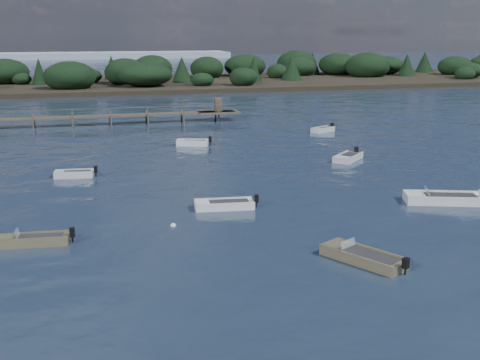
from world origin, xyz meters
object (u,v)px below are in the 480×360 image
object	(u,v)px
tender_far_grey_b	(323,130)
dinghy_extra_b	(33,242)
dinghy_extra_a	(348,159)
dinghy_mid_grey	(224,206)
tender_far_white	(193,144)
dinghy_mid_white_a	(443,200)
tender_far_grey	(74,175)
dinghy_near_olive	(363,259)

from	to	relation	value
tender_far_grey_b	dinghy_extra_b	distance (m)	40.49
tender_far_grey_b	dinghy_extra_a	distance (m)	14.85
dinghy_extra_a	dinghy_mid_grey	world-z (taller)	dinghy_extra_a
tender_far_white	dinghy_extra_b	xyz separation A→B (m)	(-13.07, -24.86, -0.02)
dinghy_mid_white_a	tender_far_grey	bearing A→B (deg)	149.44
dinghy_extra_a	dinghy_mid_grey	xyz separation A→B (m)	(-13.48, -10.96, -0.01)
dinghy_mid_white_a	tender_far_white	world-z (taller)	dinghy_mid_white_a
dinghy_mid_white_a	tender_far_grey	xyz separation A→B (m)	(-22.63, 13.36, -0.02)
dinghy_mid_white_a	tender_far_grey_b	bearing A→B (deg)	82.77
dinghy_extra_b	dinghy_mid_grey	bearing A→B (deg)	18.64
tender_far_grey_b	dinghy_mid_white_a	distance (m)	27.99
dinghy_mid_white_a	dinghy_near_olive	bearing A→B (deg)	-140.51
dinghy_mid_white_a	dinghy_extra_b	size ratio (longest dim) A/B	1.35
dinghy_extra_a	tender_far_grey_b	bearing A→B (deg)	75.19
dinghy_mid_grey	dinghy_extra_b	xyz separation A→B (m)	(-10.96, -3.70, 0.01)
tender_far_grey_b	tender_far_grey	xyz separation A→B (m)	(-26.15, -14.41, -0.01)
tender_far_grey_b	dinghy_mid_grey	xyz separation A→B (m)	(-17.28, -25.32, -0.02)
dinghy_near_olive	tender_far_grey	world-z (taller)	dinghy_near_olive
tender_far_grey	dinghy_extra_b	size ratio (longest dim) A/B	0.83
dinghy_extra_b	dinghy_near_olive	bearing A→B (deg)	-23.50
tender_far_grey_b	dinghy_extra_a	size ratio (longest dim) A/B	0.89
tender_far_grey	tender_far_white	xyz separation A→B (m)	(10.98, 10.25, 0.02)
dinghy_near_olive	dinghy_extra_a	xyz separation A→B (m)	(9.26, 21.27, 0.01)
dinghy_near_olive	dinghy_mid_white_a	size ratio (longest dim) A/B	0.83
dinghy_mid_white_a	tender_far_white	xyz separation A→B (m)	(-11.64, 23.60, 0.00)
tender_far_grey_b	dinghy_near_olive	distance (m)	37.94
tender_far_grey	dinghy_extra_b	xyz separation A→B (m)	(-2.09, -14.61, -0.00)
tender_far_grey_b	dinghy_extra_b	size ratio (longest dim) A/B	0.80
dinghy_mid_white_a	tender_far_white	size ratio (longest dim) A/B	1.54
tender_far_grey_b	tender_far_grey	size ratio (longest dim) A/B	0.97
tender_far_grey_b	dinghy_extra_b	bearing A→B (deg)	-134.21
dinghy_near_olive	dinghy_extra_b	world-z (taller)	dinghy_near_olive
dinghy_extra_a	dinghy_mid_grey	bearing A→B (deg)	-140.88
dinghy_extra_a	dinghy_mid_grey	distance (m)	17.37
tender_far_grey	dinghy_mid_grey	size ratio (longest dim) A/B	0.80
dinghy_mid_grey	dinghy_extra_b	distance (m)	11.57
tender_far_white	dinghy_mid_grey	xyz separation A→B (m)	(-2.11, -21.16, -0.03)
tender_far_grey	tender_far_grey_b	bearing A→B (deg)	28.86
tender_far_grey_b	dinghy_near_olive	xyz separation A→B (m)	(-13.05, -35.63, -0.01)
tender_far_white	dinghy_extra_b	world-z (taller)	tender_far_white
tender_far_grey	tender_far_white	size ratio (longest dim) A/B	0.94
tender_far_white	tender_far_grey_b	bearing A→B (deg)	15.36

